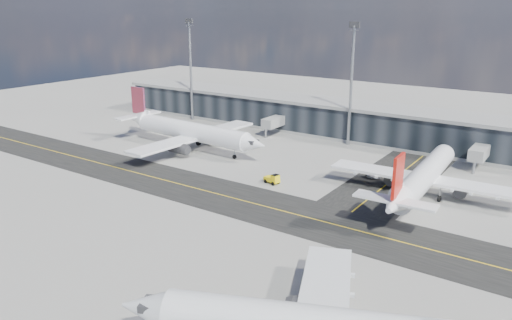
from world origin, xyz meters
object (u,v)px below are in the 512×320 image
object	(u,v)px
airliner_redtail	(424,176)
baggage_tug	(273,179)
service_van	(375,172)
airliner_af	(190,131)

from	to	relation	value
airliner_redtail	baggage_tug	size ratio (longest dim) A/B	11.86
baggage_tug	service_van	bearing A→B (deg)	151.35
airliner_af	baggage_tug	world-z (taller)	airliner_af
airliner_redtail	baggage_tug	bearing A→B (deg)	-163.41
airliner_af	service_van	world-z (taller)	airliner_af
service_van	baggage_tug	bearing A→B (deg)	-145.74
airliner_af	baggage_tug	xyz separation A→B (m)	(29.29, -9.47, -3.27)
baggage_tug	service_van	distance (m)	21.12
airliner_redtail	service_van	xyz separation A→B (m)	(-11.29, 6.82, -3.14)
baggage_tug	service_van	size ratio (longest dim) A/B	0.58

